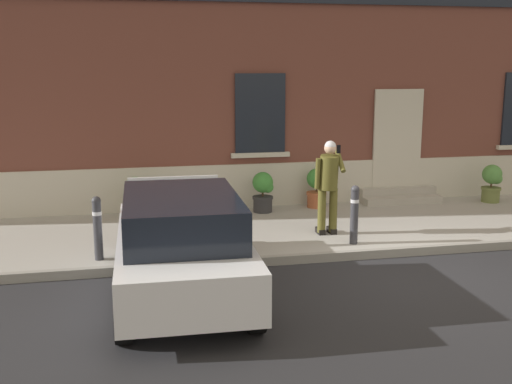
{
  "coord_description": "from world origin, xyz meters",
  "views": [
    {
      "loc": [
        -4.31,
        -8.6,
        3.27
      ],
      "look_at": [
        -2.15,
        1.6,
        1.1
      ],
      "focal_mm": 43.71,
      "sensor_mm": 36.0,
      "label": 1
    }
  ],
  "objects_px": {
    "hatchback_car_white": "(181,243)",
    "planter_olive": "(492,182)",
    "bollard_far_left": "(97,226)",
    "planter_terracotta": "(317,187)",
    "planter_cream": "(136,197)",
    "bollard_near_person": "(354,212)",
    "planter_charcoal": "(263,191)",
    "person_on_phone": "(329,181)"
  },
  "relations": [
    {
      "from": "hatchback_car_white",
      "to": "planter_terracotta",
      "type": "xyz_separation_m",
      "value": [
        3.36,
        4.35,
        -0.18
      ]
    },
    {
      "from": "planter_cream",
      "to": "bollard_near_person",
      "type": "bearing_deg",
      "value": -35.67
    },
    {
      "from": "planter_charcoal",
      "to": "person_on_phone",
      "type": "bearing_deg",
      "value": -68.69
    },
    {
      "from": "person_on_phone",
      "to": "planter_olive",
      "type": "distance_m",
      "value": 4.93
    },
    {
      "from": "bollard_far_left",
      "to": "planter_charcoal",
      "type": "height_order",
      "value": "bollard_far_left"
    },
    {
      "from": "bollard_near_person",
      "to": "person_on_phone",
      "type": "xyz_separation_m",
      "value": [
        -0.26,
        0.67,
        0.44
      ]
    },
    {
      "from": "bollard_far_left",
      "to": "planter_charcoal",
      "type": "relative_size",
      "value": 1.22
    },
    {
      "from": "planter_charcoal",
      "to": "planter_terracotta",
      "type": "xyz_separation_m",
      "value": [
        1.25,
        0.19,
        0.0
      ]
    },
    {
      "from": "planter_charcoal",
      "to": "planter_olive",
      "type": "bearing_deg",
      "value": -1.37
    },
    {
      "from": "bollard_far_left",
      "to": "planter_terracotta",
      "type": "height_order",
      "value": "bollard_far_left"
    },
    {
      "from": "planter_cream",
      "to": "bollard_far_left",
      "type": "bearing_deg",
      "value": -104.01
    },
    {
      "from": "hatchback_car_white",
      "to": "bollard_far_left",
      "type": "bearing_deg",
      "value": 128.67
    },
    {
      "from": "hatchback_car_white",
      "to": "bollard_far_left",
      "type": "distance_m",
      "value": 1.93
    },
    {
      "from": "planter_charcoal",
      "to": "planter_olive",
      "type": "xyz_separation_m",
      "value": [
        5.31,
        -0.13,
        0.0
      ]
    },
    {
      "from": "bollard_near_person",
      "to": "bollard_far_left",
      "type": "relative_size",
      "value": 1.0
    },
    {
      "from": "hatchback_car_white",
      "to": "planter_cream",
      "type": "relative_size",
      "value": 4.77
    },
    {
      "from": "planter_cream",
      "to": "planter_charcoal",
      "type": "xyz_separation_m",
      "value": [
        2.65,
        0.01,
        0.0
      ]
    },
    {
      "from": "planter_olive",
      "to": "planter_charcoal",
      "type": "bearing_deg",
      "value": 178.63
    },
    {
      "from": "hatchback_car_white",
      "to": "planter_terracotta",
      "type": "height_order",
      "value": "hatchback_car_white"
    },
    {
      "from": "bollard_near_person",
      "to": "planter_olive",
      "type": "bearing_deg",
      "value": 30.61
    },
    {
      "from": "hatchback_car_white",
      "to": "bollard_far_left",
      "type": "height_order",
      "value": "hatchback_car_white"
    },
    {
      "from": "bollard_far_left",
      "to": "planter_charcoal",
      "type": "bearing_deg",
      "value": 38.72
    },
    {
      "from": "person_on_phone",
      "to": "planter_cream",
      "type": "height_order",
      "value": "person_on_phone"
    },
    {
      "from": "bollard_far_left",
      "to": "bollard_near_person",
      "type": "bearing_deg",
      "value": 0.0
    },
    {
      "from": "bollard_near_person",
      "to": "planter_cream",
      "type": "height_order",
      "value": "bollard_near_person"
    },
    {
      "from": "bollard_near_person",
      "to": "planter_cream",
      "type": "bearing_deg",
      "value": 144.33
    },
    {
      "from": "person_on_phone",
      "to": "planter_charcoal",
      "type": "relative_size",
      "value": 2.04
    },
    {
      "from": "bollard_far_left",
      "to": "planter_cream",
      "type": "relative_size",
      "value": 1.22
    },
    {
      "from": "hatchback_car_white",
      "to": "planter_cream",
      "type": "distance_m",
      "value": 4.19
    },
    {
      "from": "bollard_far_left",
      "to": "planter_terracotta",
      "type": "relative_size",
      "value": 1.22
    },
    {
      "from": "bollard_far_left",
      "to": "hatchback_car_white",
      "type": "bearing_deg",
      "value": -51.33
    },
    {
      "from": "bollard_far_left",
      "to": "planter_olive",
      "type": "height_order",
      "value": "bollard_far_left"
    },
    {
      "from": "planter_cream",
      "to": "planter_charcoal",
      "type": "height_order",
      "value": "same"
    },
    {
      "from": "hatchback_car_white",
      "to": "planter_olive",
      "type": "xyz_separation_m",
      "value": [
        7.42,
        4.03,
        -0.18
      ]
    },
    {
      "from": "hatchback_car_white",
      "to": "planter_olive",
      "type": "bearing_deg",
      "value": 28.53
    },
    {
      "from": "hatchback_car_white",
      "to": "bollard_near_person",
      "type": "bearing_deg",
      "value": 25.56
    },
    {
      "from": "planter_terracotta",
      "to": "planter_cream",
      "type": "bearing_deg",
      "value": -177.11
    },
    {
      "from": "bollard_near_person",
      "to": "planter_terracotta",
      "type": "bearing_deg",
      "value": 85.62
    },
    {
      "from": "person_on_phone",
      "to": "planter_olive",
      "type": "xyz_separation_m",
      "value": [
        4.53,
        1.86,
        -0.55
      ]
    },
    {
      "from": "planter_olive",
      "to": "hatchback_car_white",
      "type": "bearing_deg",
      "value": -151.47
    },
    {
      "from": "bollard_far_left",
      "to": "person_on_phone",
      "type": "relative_size",
      "value": 0.6
    },
    {
      "from": "planter_charcoal",
      "to": "planter_cream",
      "type": "bearing_deg",
      "value": -179.77
    }
  ]
}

